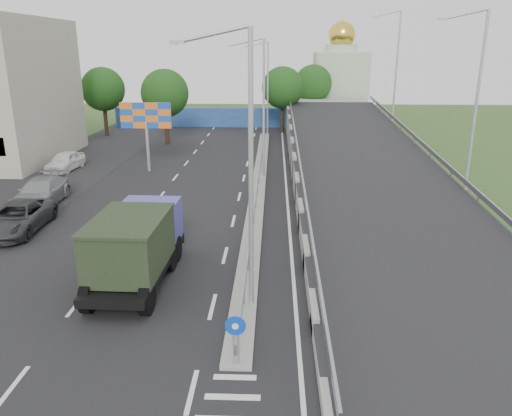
{
  "coord_description": "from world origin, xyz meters",
  "views": [
    {
      "loc": [
        1.11,
        -11.04,
        9.5
      ],
      "look_at": [
        0.26,
        11.73,
        2.2
      ],
      "focal_mm": 35.0,
      "sensor_mm": 36.0,
      "label": 1
    }
  ],
  "objects_px": {
    "lamp_post_mid": "(261,102)",
    "billboard": "(146,120)",
    "lamp_post_near": "(245,160)",
    "parked_car_e": "(65,161)",
    "lamp_post_far": "(266,83)",
    "parked_car_d": "(41,192)",
    "sign_bollard": "(236,340)",
    "dump_truck": "(137,243)",
    "parked_car_c": "(17,218)",
    "church": "(340,80)"
  },
  "relations": [
    {
      "from": "lamp_post_mid",
      "to": "sign_bollard",
      "type": "bearing_deg",
      "value": -90.26
    },
    {
      "from": "lamp_post_near",
      "to": "dump_truck",
      "type": "relative_size",
      "value": 1.41
    },
    {
      "from": "lamp_post_near",
      "to": "parked_car_d",
      "type": "bearing_deg",
      "value": 137.11
    },
    {
      "from": "billboard",
      "to": "church",
      "type": "bearing_deg",
      "value": 59.3
    },
    {
      "from": "parked_car_c",
      "to": "parked_car_d",
      "type": "height_order",
      "value": "parked_car_d"
    },
    {
      "from": "lamp_post_far",
      "to": "parked_car_c",
      "type": "bearing_deg",
      "value": -111.88
    },
    {
      "from": "church",
      "to": "parked_car_c",
      "type": "distance_m",
      "value": 51.57
    },
    {
      "from": "sign_bollard",
      "to": "dump_truck",
      "type": "bearing_deg",
      "value": 127.38
    },
    {
      "from": "lamp_post_far",
      "to": "parked_car_e",
      "type": "height_order",
      "value": "lamp_post_far"
    },
    {
      "from": "sign_bollard",
      "to": "dump_truck",
      "type": "xyz_separation_m",
      "value": [
        -4.62,
        6.05,
        0.7
      ]
    },
    {
      "from": "lamp_post_near",
      "to": "dump_truck",
      "type": "height_order",
      "value": "lamp_post_near"
    },
    {
      "from": "parked_car_e",
      "to": "dump_truck",
      "type": "bearing_deg",
      "value": -55.93
    },
    {
      "from": "church",
      "to": "parked_car_d",
      "type": "xyz_separation_m",
      "value": [
        -23.64,
        -41.22,
        -4.48
      ]
    },
    {
      "from": "lamp_post_far",
      "to": "dump_truck",
      "type": "height_order",
      "value": "lamp_post_far"
    },
    {
      "from": "lamp_post_mid",
      "to": "billboard",
      "type": "relative_size",
      "value": 1.83
    },
    {
      "from": "church",
      "to": "parked_car_c",
      "type": "xyz_separation_m",
      "value": [
        -22.76,
        -46.05,
        -4.52
      ]
    },
    {
      "from": "lamp_post_far",
      "to": "lamp_post_near",
      "type": "bearing_deg",
      "value": -90.0
    },
    {
      "from": "lamp_post_far",
      "to": "parked_car_c",
      "type": "xyz_separation_m",
      "value": [
        -12.87,
        -32.05,
        -5.02
      ]
    },
    {
      "from": "sign_bollard",
      "to": "parked_car_c",
      "type": "bearing_deg",
      "value": 137.31
    },
    {
      "from": "church",
      "to": "parked_car_e",
      "type": "xyz_separation_m",
      "value": [
        -25.92,
        -31.87,
        -4.54
      ]
    },
    {
      "from": "lamp_post_near",
      "to": "parked_car_e",
      "type": "distance_m",
      "value": 27.79
    },
    {
      "from": "lamp_post_near",
      "to": "billboard",
      "type": "bearing_deg",
      "value": 112.49
    },
    {
      "from": "sign_bollard",
      "to": "lamp_post_far",
      "type": "distance_m",
      "value": 44.08
    },
    {
      "from": "parked_car_d",
      "to": "lamp_post_near",
      "type": "bearing_deg",
      "value": -46.15
    },
    {
      "from": "parked_car_c",
      "to": "parked_car_d",
      "type": "xyz_separation_m",
      "value": [
        -0.88,
        4.83,
        0.05
      ]
    },
    {
      "from": "lamp_post_near",
      "to": "parked_car_d",
      "type": "relative_size",
      "value": 1.76
    },
    {
      "from": "billboard",
      "to": "parked_car_d",
      "type": "relative_size",
      "value": 0.96
    },
    {
      "from": "lamp_post_mid",
      "to": "lamp_post_far",
      "type": "distance_m",
      "value": 20.0
    },
    {
      "from": "church",
      "to": "dump_truck",
      "type": "xyz_separation_m",
      "value": [
        -14.62,
        -51.78,
        -3.58
      ]
    },
    {
      "from": "dump_truck",
      "to": "parked_car_e",
      "type": "bearing_deg",
      "value": 121.05
    },
    {
      "from": "dump_truck",
      "to": "parked_car_e",
      "type": "relative_size",
      "value": 1.59
    },
    {
      "from": "billboard",
      "to": "parked_car_e",
      "type": "height_order",
      "value": "billboard"
    },
    {
      "from": "church",
      "to": "billboard",
      "type": "relative_size",
      "value": 2.51
    },
    {
      "from": "church",
      "to": "parked_car_e",
      "type": "height_order",
      "value": "church"
    },
    {
      "from": "sign_bollard",
      "to": "lamp_post_far",
      "type": "bearing_deg",
      "value": 89.86
    },
    {
      "from": "sign_bollard",
      "to": "billboard",
      "type": "height_order",
      "value": "billboard"
    },
    {
      "from": "sign_bollard",
      "to": "church",
      "type": "bearing_deg",
      "value": 80.19
    },
    {
      "from": "lamp_post_far",
      "to": "dump_truck",
      "type": "xyz_separation_m",
      "value": [
        -4.73,
        -37.78,
        -4.08
      ]
    },
    {
      "from": "sign_bollard",
      "to": "dump_truck",
      "type": "height_order",
      "value": "dump_truck"
    },
    {
      "from": "lamp_post_near",
      "to": "lamp_post_far",
      "type": "bearing_deg",
      "value": 90.0
    },
    {
      "from": "billboard",
      "to": "parked_car_e",
      "type": "relative_size",
      "value": 1.23
    },
    {
      "from": "sign_bollard",
      "to": "parked_car_c",
      "type": "distance_m",
      "value": 17.36
    },
    {
      "from": "parked_car_d",
      "to": "parked_car_e",
      "type": "xyz_separation_m",
      "value": [
        -2.28,
        9.36,
        -0.07
      ]
    },
    {
      "from": "church",
      "to": "parked_car_e",
      "type": "bearing_deg",
      "value": -129.12
    },
    {
      "from": "lamp_post_near",
      "to": "parked_car_e",
      "type": "relative_size",
      "value": 2.25
    },
    {
      "from": "parked_car_e",
      "to": "lamp_post_near",
      "type": "bearing_deg",
      "value": -49.59
    },
    {
      "from": "billboard",
      "to": "parked_car_c",
      "type": "height_order",
      "value": "billboard"
    },
    {
      "from": "lamp_post_mid",
      "to": "parked_car_e",
      "type": "bearing_deg",
      "value": 172.42
    },
    {
      "from": "lamp_post_mid",
      "to": "parked_car_e",
      "type": "height_order",
      "value": "lamp_post_mid"
    },
    {
      "from": "dump_truck",
      "to": "parked_car_d",
      "type": "xyz_separation_m",
      "value": [
        -9.02,
        10.55,
        -0.9
      ]
    }
  ]
}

